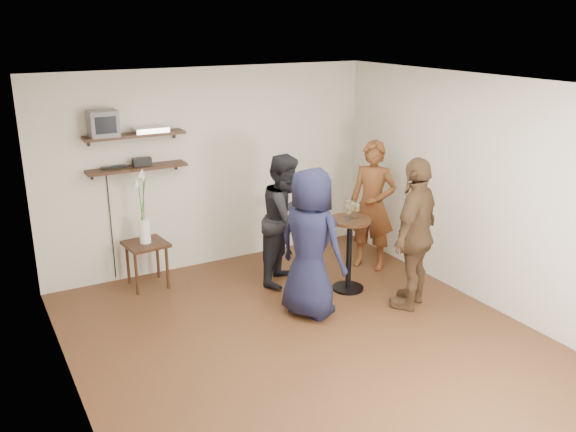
% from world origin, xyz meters
% --- Properties ---
extents(room, '(4.58, 5.08, 2.68)m').
position_xyz_m(room, '(0.00, 0.00, 1.30)').
color(room, '#402714').
rests_on(room, ground).
extents(shelf_upper, '(1.20, 0.25, 0.04)m').
position_xyz_m(shelf_upper, '(-1.00, 2.38, 1.85)').
color(shelf_upper, black).
rests_on(shelf_upper, room).
extents(shelf_lower, '(1.20, 0.25, 0.04)m').
position_xyz_m(shelf_lower, '(-1.00, 2.38, 1.45)').
color(shelf_lower, black).
rests_on(shelf_lower, room).
extents(crt_monitor, '(0.32, 0.30, 0.30)m').
position_xyz_m(crt_monitor, '(-1.36, 2.38, 2.02)').
color(crt_monitor, '#59595B').
rests_on(crt_monitor, shelf_upper).
extents(dvd_deck, '(0.40, 0.24, 0.06)m').
position_xyz_m(dvd_deck, '(-0.80, 2.38, 1.90)').
color(dvd_deck, silver).
rests_on(dvd_deck, shelf_upper).
extents(radio, '(0.22, 0.10, 0.10)m').
position_xyz_m(radio, '(-0.94, 2.38, 1.52)').
color(radio, black).
rests_on(radio, shelf_lower).
extents(power_strip, '(0.30, 0.05, 0.03)m').
position_xyz_m(power_strip, '(-1.27, 2.42, 1.48)').
color(power_strip, black).
rests_on(power_strip, shelf_lower).
extents(side_table, '(0.53, 0.53, 0.57)m').
position_xyz_m(side_table, '(-1.03, 2.14, 0.48)').
color(side_table, black).
rests_on(side_table, room).
extents(vase_lilies, '(0.19, 0.19, 0.95)m').
position_xyz_m(vase_lilies, '(-1.03, 2.14, 0.87)').
color(vase_lilies, white).
rests_on(vase_lilies, side_table).
extents(drinks_table, '(0.50, 0.50, 0.91)m').
position_xyz_m(drinks_table, '(1.08, 0.86, 0.58)').
color(drinks_table, black).
rests_on(drinks_table, room).
extents(wine_glass_fl, '(0.06, 0.06, 0.19)m').
position_xyz_m(wine_glass_fl, '(1.02, 0.82, 1.04)').
color(wine_glass_fl, silver).
rests_on(wine_glass_fl, drinks_table).
extents(wine_glass_fr, '(0.06, 0.06, 0.19)m').
position_xyz_m(wine_glass_fr, '(1.16, 0.84, 1.04)').
color(wine_glass_fr, silver).
rests_on(wine_glass_fr, drinks_table).
extents(wine_glass_bl, '(0.07, 0.07, 0.22)m').
position_xyz_m(wine_glass_bl, '(1.07, 0.91, 1.06)').
color(wine_glass_bl, silver).
rests_on(wine_glass_bl, drinks_table).
extents(wine_glass_br, '(0.07, 0.07, 0.21)m').
position_xyz_m(wine_glass_br, '(1.11, 0.88, 1.05)').
color(wine_glass_br, silver).
rests_on(wine_glass_br, drinks_table).
extents(person_plaid, '(0.69, 0.74, 1.70)m').
position_xyz_m(person_plaid, '(1.75, 1.31, 0.85)').
color(person_plaid, '#A3121B').
rests_on(person_plaid, room).
extents(person_dark, '(1.00, 0.98, 1.63)m').
position_xyz_m(person_dark, '(0.55, 1.47, 0.81)').
color(person_dark, black).
rests_on(person_dark, room).
extents(person_navy, '(0.82, 0.97, 1.68)m').
position_xyz_m(person_navy, '(0.34, 0.53, 0.84)').
color(person_navy, black).
rests_on(person_navy, room).
extents(person_brown, '(1.10, 0.87, 1.75)m').
position_xyz_m(person_brown, '(1.48, 0.15, 0.87)').
color(person_brown, '#4B3420').
rests_on(person_brown, room).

